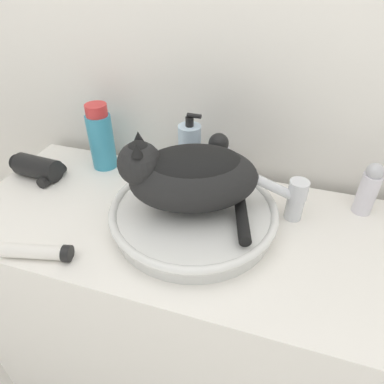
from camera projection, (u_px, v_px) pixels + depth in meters
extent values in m
cube|color=silver|center=(243.00, 57.00, 0.90)|extent=(8.00, 0.05, 2.40)
cube|color=white|center=(204.00, 326.00, 1.11)|extent=(1.29, 0.51, 0.86)
cylinder|color=silver|center=(194.00, 215.00, 0.86)|extent=(0.40, 0.40, 0.05)
torus|color=silver|center=(194.00, 208.00, 0.85)|extent=(0.42, 0.42, 0.02)
ellipsoid|color=black|center=(194.00, 179.00, 0.80)|extent=(0.34, 0.27, 0.16)
ellipsoid|color=black|center=(194.00, 164.00, 0.77)|extent=(0.26, 0.21, 0.07)
sphere|color=black|center=(140.00, 164.00, 0.76)|extent=(0.10, 0.10, 0.10)
sphere|color=black|center=(139.00, 153.00, 0.74)|extent=(0.06, 0.06, 0.06)
cone|color=black|center=(138.00, 137.00, 0.75)|extent=(0.03, 0.03, 0.03)
cone|color=black|center=(137.00, 150.00, 0.71)|extent=(0.03, 0.03, 0.03)
cylinder|color=black|center=(242.00, 220.00, 0.78)|extent=(0.07, 0.15, 0.03)
cylinder|color=silver|center=(294.00, 208.00, 0.87)|extent=(0.04, 0.04, 0.06)
cylinder|color=silver|center=(277.00, 188.00, 0.83)|extent=(0.12, 0.07, 0.08)
cylinder|color=silver|center=(298.00, 190.00, 0.84)|extent=(0.05, 0.05, 0.05)
cylinder|color=silver|center=(367.00, 194.00, 0.88)|extent=(0.05, 0.05, 0.11)
sphere|color=#B7B7BC|center=(375.00, 171.00, 0.84)|extent=(0.04, 0.04, 0.04)
cylinder|color=silver|center=(217.00, 167.00, 0.97)|extent=(0.06, 0.06, 0.12)
sphere|color=black|center=(219.00, 143.00, 0.92)|extent=(0.06, 0.06, 0.06)
cylinder|color=teal|center=(102.00, 142.00, 1.05)|extent=(0.08, 0.08, 0.17)
cylinder|color=red|center=(96.00, 110.00, 0.98)|extent=(0.06, 0.06, 0.03)
cylinder|color=silver|center=(190.00, 155.00, 0.97)|extent=(0.06, 0.06, 0.18)
cylinder|color=black|center=(190.00, 122.00, 0.91)|extent=(0.02, 0.02, 0.02)
cylinder|color=black|center=(194.00, 116.00, 0.90)|extent=(0.04, 0.01, 0.01)
cylinder|color=silver|center=(32.00, 251.00, 0.77)|extent=(0.15, 0.07, 0.03)
cylinder|color=black|center=(67.00, 253.00, 0.76)|extent=(0.03, 0.04, 0.04)
cylinder|color=black|center=(38.00, 167.00, 1.02)|extent=(0.14, 0.08, 0.07)
cylinder|color=black|center=(52.00, 175.00, 1.02)|extent=(0.04, 0.10, 0.03)
cylinder|color=black|center=(18.00, 162.00, 1.05)|extent=(0.02, 0.05, 0.05)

